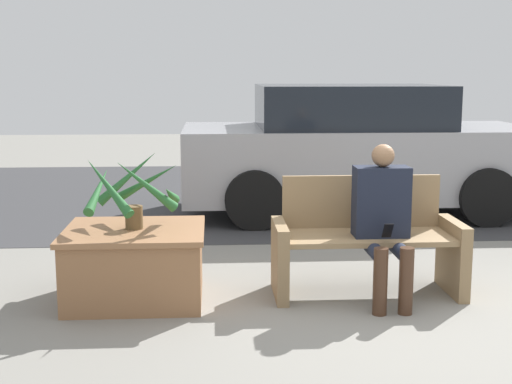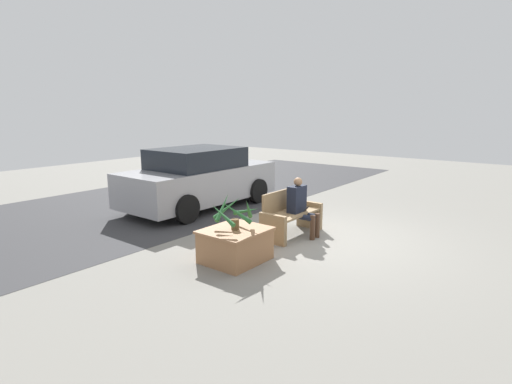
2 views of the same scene
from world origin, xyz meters
name	(u,v)px [view 2 (image 2 of 2)]	position (x,y,z in m)	size (l,w,h in m)	color
ground_plane	(325,239)	(0.00, 0.00, 0.00)	(30.00, 30.00, 0.00)	gray
road_surface	(155,202)	(0.00, 5.31, 0.00)	(20.00, 6.00, 0.01)	#38383A
bench	(290,215)	(-0.19, 0.71, 0.41)	(1.46, 0.59, 0.90)	#8C704C
person_seated	(301,204)	(-0.11, 0.51, 0.66)	(0.42, 0.60, 1.19)	black
planter_box	(235,244)	(-1.99, 0.63, 0.30)	(1.05, 0.93, 0.56)	#936642
potted_plant	(234,212)	(-1.99, 0.65, 0.85)	(0.72, 0.74, 0.58)	brown
parked_car	(199,178)	(0.36, 3.89, 0.77)	(4.22, 1.98, 1.56)	#99999E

